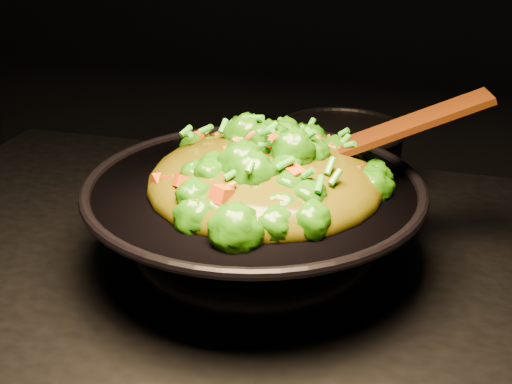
% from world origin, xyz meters
% --- Properties ---
extents(wok, '(0.46, 0.46, 0.12)m').
position_xyz_m(wok, '(0.02, 0.05, 0.96)').
color(wok, black).
rests_on(wok, stovetop).
extents(stir_fry, '(0.37, 0.37, 0.10)m').
position_xyz_m(stir_fry, '(0.03, 0.05, 1.07)').
color(stir_fry, '#246C07').
rests_on(stir_fry, wok).
extents(spatula, '(0.31, 0.12, 0.13)m').
position_xyz_m(spatula, '(0.15, 0.10, 1.07)').
color(spatula, '#330E05').
rests_on(spatula, wok).
extents(back_pot, '(0.21, 0.21, 0.12)m').
position_xyz_m(back_pot, '(0.09, 0.32, 0.96)').
color(back_pot, black).
rests_on(back_pot, stovetop).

